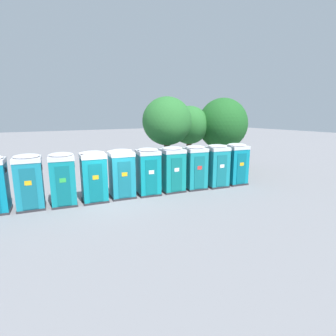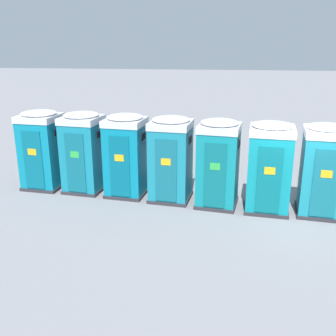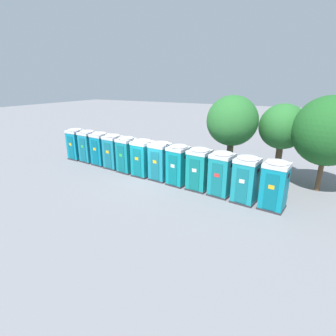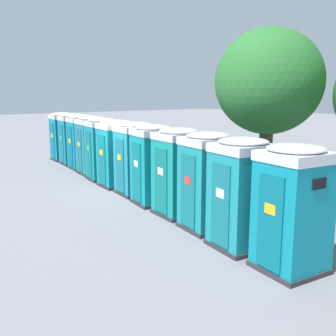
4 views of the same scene
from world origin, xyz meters
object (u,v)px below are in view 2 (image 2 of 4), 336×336
(portapotty_6, at_px, (324,170))
(portapotty_3, at_px, (171,158))
(portapotty_0, at_px, (42,149))
(portapotty_2, at_px, (126,155))
(portapotty_5, at_px, (269,167))
(portapotty_4, at_px, (218,163))
(portapotty_1, at_px, (84,152))

(portapotty_6, bearing_deg, portapotty_3, 173.21)
(portapotty_0, xyz_separation_m, portapotty_2, (2.84, -0.28, 0.00))
(portapotty_0, height_order, portapotty_6, same)
(portapotty_3, distance_m, portapotty_5, 2.85)
(portapotty_0, xyz_separation_m, portapotty_4, (5.65, -0.74, 0.00))
(portapotty_2, bearing_deg, portapotty_1, 173.23)
(portapotty_1, bearing_deg, portapotty_4, -8.42)
(portapotty_1, distance_m, portapotty_6, 7.12)
(portapotty_2, xyz_separation_m, portapotty_4, (2.81, -0.46, 0.00))
(portapotty_5, height_order, portapotty_6, same)
(portapotty_3, relative_size, portapotty_5, 1.00)
(portapotty_0, height_order, portapotty_3, same)
(portapotty_1, relative_size, portapotty_6, 1.00)
(portapotty_0, bearing_deg, portapotty_6, -6.67)
(portapotty_2, xyz_separation_m, portapotty_3, (1.41, -0.21, -0.00))
(portapotty_1, bearing_deg, portapotty_2, -6.77)
(portapotty_4, height_order, portapotty_5, same)
(portapotty_6, bearing_deg, portapotty_2, 172.81)
(portapotty_5, bearing_deg, portapotty_2, 171.39)
(portapotty_5, relative_size, portapotty_6, 1.00)
(portapotty_0, relative_size, portapotty_2, 1.00)
(portapotty_6, bearing_deg, portapotty_4, 174.86)
(portapotty_4, height_order, portapotty_6, same)
(portapotty_5, distance_m, portapotty_6, 1.43)
(portapotty_0, height_order, portapotty_2, same)
(portapotty_2, relative_size, portapotty_4, 1.00)
(portapotty_1, height_order, portapotty_4, same)
(portapotty_3, xyz_separation_m, portapotty_5, (2.82, -0.43, -0.00))
(portapotty_2, relative_size, portapotty_3, 1.00)
(portapotty_2, relative_size, portapotty_6, 1.00)
(portapotty_2, distance_m, portapotty_5, 4.28)
(portapotty_5, bearing_deg, portapotty_0, 172.59)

